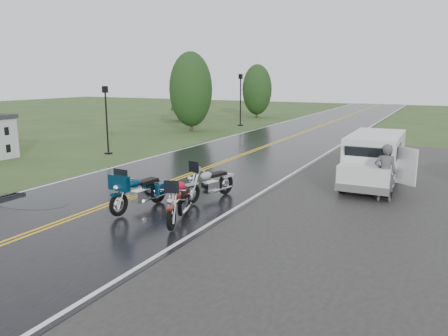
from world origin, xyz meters
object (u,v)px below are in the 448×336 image
motorcycle_teal (118,195)px  person_at_van (385,174)px  motorcycle_red (171,209)px  motorcycle_silver (192,185)px  lamp_post_far_left (240,100)px  van_white (344,166)px  lamp_post_near_left (107,120)px

motorcycle_teal → person_at_van: size_ratio=1.24×
motorcycle_red → motorcycle_silver: size_ratio=0.97×
lamp_post_far_left → motorcycle_silver: bearing=-68.8°
lamp_post_far_left → van_white: bearing=-55.6°
motorcycle_teal → motorcycle_red: bearing=-3.8°
motorcycle_red → van_white: size_ratio=0.44×
motorcycle_red → person_at_van: person_at_van is taller
van_white → lamp_post_near_left: (-12.89, 2.45, 0.82)m
lamp_post_near_left → person_at_van: bearing=-11.8°
motorcycle_silver → motorcycle_teal: bearing=-107.8°
motorcycle_teal → person_at_van: person_at_van is taller
motorcycle_red → lamp_post_far_left: 26.16m
motorcycle_teal → person_at_van: 8.43m
person_at_van → lamp_post_far_left: lamp_post_far_left is taller
motorcycle_red → person_at_van: bearing=31.7°
person_at_van → lamp_post_far_left: size_ratio=0.44×
motorcycle_silver → person_at_van: size_ratio=1.20×
motorcycle_red → motorcycle_teal: size_ratio=0.94×
motorcycle_red → van_white: (3.12, 6.12, 0.33)m
motorcycle_silver → van_white: 5.45m
person_at_van → van_white: bearing=-30.8°
motorcycle_red → lamp_post_far_left: lamp_post_far_left is taller
motorcycle_red → van_white: van_white is taller
motorcycle_red → motorcycle_silver: bearing=89.6°
motorcycle_teal → person_at_van: bearing=43.9°
motorcycle_silver → lamp_post_far_left: lamp_post_far_left is taller
motorcycle_red → motorcycle_silver: (-0.80, 2.36, 0.02)m
motorcycle_teal → lamp_post_far_left: lamp_post_far_left is taller
motorcycle_teal → lamp_post_far_left: 25.19m
motorcycle_teal → van_white: van_white is taller
motorcycle_red → van_white: 6.88m
motorcycle_silver → person_at_van: (5.36, 3.23, 0.28)m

